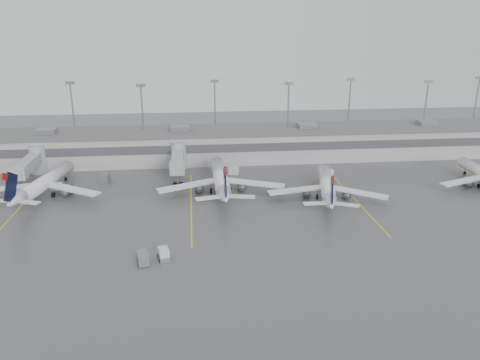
{
  "coord_description": "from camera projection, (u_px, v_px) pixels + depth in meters",
  "views": [
    {
      "loc": [
        -16.74,
        -67.37,
        36.04
      ],
      "look_at": [
        -7.24,
        24.0,
        5.0
      ],
      "focal_mm": 35.0,
      "sensor_mm": 36.0,
      "label": 1
    }
  ],
  "objects": [
    {
      "name": "baggage_cart",
      "position": [
        143.0,
        258.0,
        73.3
      ],
      "size": [
        2.3,
        3.24,
        1.88
      ],
      "rotation": [
        0.0,
        0.0,
        0.23
      ],
      "color": "slate",
      "rests_on": "ground"
    },
    {
      "name": "stand_markings",
      "position": [
        274.0,
        201.0,
        99.27
      ],
      "size": [
        105.25,
        40.0,
        0.01
      ],
      "color": "yellow",
      "rests_on": "ground"
    },
    {
      "name": "cone_d",
      "position": [
        471.0,
        183.0,
        109.03
      ],
      "size": [
        0.46,
        0.46,
        0.73
      ],
      "primitive_type": "cone",
      "color": "#FF5C05",
      "rests_on": "ground"
    },
    {
      "name": "jet_bridge_right",
      "position": [
        178.0,
        158.0,
        116.49
      ],
      "size": [
        4.0,
        17.2,
        7.0
      ],
      "color": "#939698",
      "rests_on": "ground"
    },
    {
      "name": "jet_mid_left",
      "position": [
        221.0,
        178.0,
        103.66
      ],
      "size": [
        28.29,
        31.69,
        10.26
      ],
      "rotation": [
        0.0,
        0.0,
        0.01
      ],
      "color": "white",
      "rests_on": "ground"
    },
    {
      "name": "gse_loader",
      "position": [
        105.0,
        178.0,
        110.74
      ],
      "size": [
        2.26,
        3.38,
        2.02
      ],
      "primitive_type": "cube",
      "rotation": [
        0.0,
        0.0,
        -0.08
      ],
      "color": "slate",
      "rests_on": "ground"
    },
    {
      "name": "gse_uld_b",
      "position": [
        234.0,
        171.0,
        116.74
      ],
      "size": [
        2.78,
        2.16,
        1.75
      ],
      "primitive_type": "cube",
      "rotation": [
        0.0,
        0.0,
        -0.23
      ],
      "color": "silver",
      "rests_on": "ground"
    },
    {
      "name": "terminal",
      "position": [
        253.0,
        143.0,
        129.96
      ],
      "size": [
        152.0,
        17.0,
        9.45
      ],
      "color": "#9F9F9B",
      "rests_on": "ground"
    },
    {
      "name": "baggage_tug",
      "position": [
        164.0,
        255.0,
        74.84
      ],
      "size": [
        2.36,
        3.12,
        1.81
      ],
      "rotation": [
        0.0,
        0.0,
        0.23
      ],
      "color": "silver",
      "rests_on": "ground"
    },
    {
      "name": "jet_far_left",
      "position": [
        44.0,
        183.0,
        101.33
      ],
      "size": [
        26.45,
        29.91,
        9.75
      ],
      "rotation": [
        0.0,
        0.0,
        -0.18
      ],
      "color": "white",
      "rests_on": "ground"
    },
    {
      "name": "gse_uld_c",
      "position": [
        329.0,
        173.0,
        115.65
      ],
      "size": [
        2.23,
        1.56,
        1.52
      ],
      "primitive_type": "cube",
      "rotation": [
        0.0,
        0.0,
        -0.07
      ],
      "color": "silver",
      "rests_on": "ground"
    },
    {
      "name": "jet_bridge_left",
      "position": [
        33.0,
        162.0,
        113.06
      ],
      "size": [
        4.0,
        17.2,
        7.0
      ],
      "color": "#939698",
      "rests_on": "ground"
    },
    {
      "name": "cone_c",
      "position": [
        314.0,
        183.0,
        109.48
      ],
      "size": [
        0.49,
        0.49,
        0.77
      ],
      "primitive_type": "cone",
      "color": "#FF5C05",
      "rests_on": "ground"
    },
    {
      "name": "jet_mid_right",
      "position": [
        327.0,
        186.0,
        100.0
      ],
      "size": [
        24.86,
        28.16,
        9.23
      ],
      "rotation": [
        0.0,
        0.0,
        -0.22
      ],
      "color": "white",
      "rests_on": "ground"
    },
    {
      "name": "gse_uld_a",
      "position": [
        56.0,
        186.0,
        105.9
      ],
      "size": [
        2.47,
        1.79,
        1.64
      ],
      "primitive_type": "cube",
      "rotation": [
        0.0,
        0.0,
        -0.11
      ],
      "color": "silver",
      "rests_on": "ground"
    },
    {
      "name": "light_masts",
      "position": [
        251.0,
        111.0,
        132.88
      ],
      "size": [
        142.4,
        8.0,
        20.6
      ],
      "color": "gray",
      "rests_on": "ground"
    },
    {
      "name": "ground",
      "position": [
        299.0,
        254.0,
        76.66
      ],
      "size": [
        260.0,
        260.0,
        0.0
      ],
      "primitive_type": "plane",
      "color": "#4D4D50",
      "rests_on": "ground"
    },
    {
      "name": "cone_a",
      "position": [
        33.0,
        195.0,
        102.06
      ],
      "size": [
        0.41,
        0.41,
        0.65
      ],
      "primitive_type": "cone",
      "color": "#FF5C05",
      "rests_on": "ground"
    },
    {
      "name": "cone_b",
      "position": [
        214.0,
        186.0,
        107.47
      ],
      "size": [
        0.49,
        0.49,
        0.78
      ],
      "primitive_type": "cone",
      "color": "#FF5C05",
      "rests_on": "ground"
    }
  ]
}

